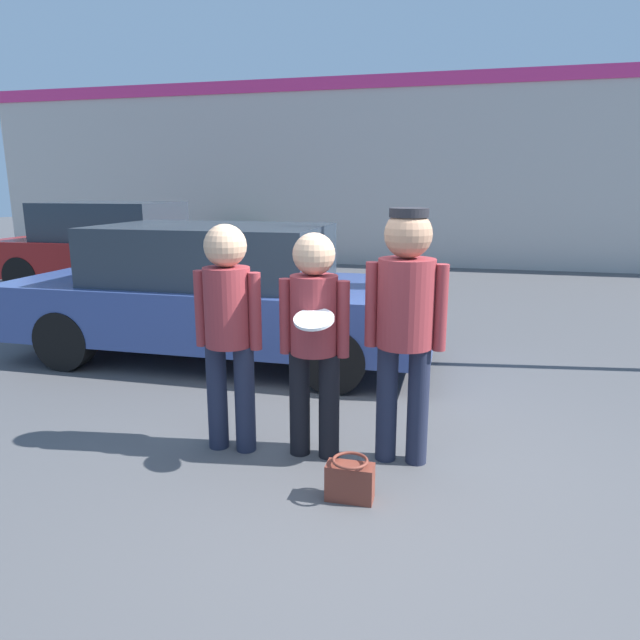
# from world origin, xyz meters

# --- Properties ---
(ground_plane) EXTENTS (56.00, 56.00, 0.00)m
(ground_plane) POSITION_xyz_m (0.00, 0.00, 0.00)
(ground_plane) COLOR #4C4C4F
(storefront_building) EXTENTS (24.00, 0.22, 4.49)m
(storefront_building) POSITION_xyz_m (0.00, 10.64, 2.27)
(storefront_building) COLOR beige
(storefront_building) RESTS_ON ground
(person_left) EXTENTS (0.51, 0.34, 1.68)m
(person_left) POSITION_xyz_m (-0.93, 0.10, 1.00)
(person_left) COLOR #1E2338
(person_left) RESTS_ON ground
(person_middle_with_frisbee) EXTENTS (0.50, 0.55, 1.63)m
(person_middle_with_frisbee) POSITION_xyz_m (-0.30, 0.14, 0.96)
(person_middle_with_frisbee) COLOR black
(person_middle_with_frisbee) RESTS_ON ground
(person_right) EXTENTS (0.56, 0.39, 1.80)m
(person_right) POSITION_xyz_m (0.33, 0.20, 1.10)
(person_right) COLOR #1E2338
(person_right) RESTS_ON ground
(parked_car_near) EXTENTS (4.77, 1.91, 1.51)m
(parked_car_near) POSITION_xyz_m (-1.96, 2.32, 0.76)
(parked_car_near) COLOR #334784
(parked_car_near) RESTS_ON ground
(parked_car_far) EXTENTS (4.46, 1.96, 1.65)m
(parked_car_far) POSITION_xyz_m (-5.57, 5.82, 0.82)
(parked_car_far) COLOR maroon
(parked_car_far) RESTS_ON ground
(shrub) EXTENTS (0.96, 0.96, 0.96)m
(shrub) POSITION_xyz_m (-4.96, 9.97, 0.48)
(shrub) COLOR #285B2D
(shrub) RESTS_ON ground
(handbag) EXTENTS (0.30, 0.23, 0.28)m
(handbag) POSITION_xyz_m (0.07, -0.41, 0.13)
(handbag) COLOR brown
(handbag) RESTS_ON ground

